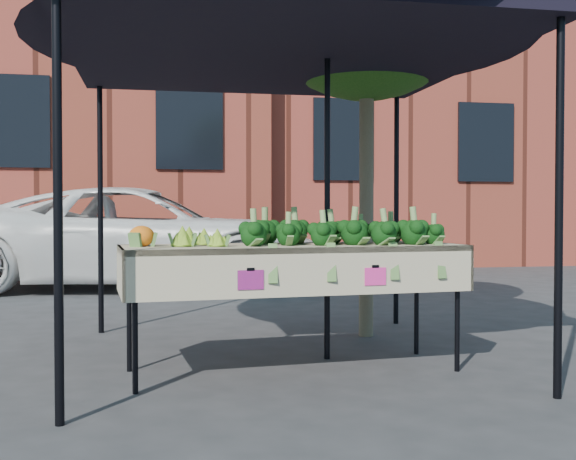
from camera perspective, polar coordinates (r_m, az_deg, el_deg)
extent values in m
plane|color=#2A2A2D|center=(5.03, 2.35, -11.53)|extent=(90.00, 90.00, 0.00)
cube|color=beige|center=(4.99, 0.43, -6.39)|extent=(2.46, 1.02, 0.90)
cube|color=#F22D8C|center=(4.50, -3.61, -4.04)|extent=(0.17, 0.01, 0.12)
cube|color=#E92C90|center=(4.68, 6.88, -3.83)|extent=(0.17, 0.01, 0.12)
ellipsoid|color=black|center=(5.05, 4.39, 0.16)|extent=(1.52, 0.55, 0.23)
ellipsoid|color=#96B02B|center=(4.89, -7.31, -0.20)|extent=(0.41, 0.55, 0.18)
ellipsoid|color=orange|center=(4.80, -11.84, -0.36)|extent=(0.18, 0.18, 0.16)
imported|color=white|center=(10.82, -11.81, 9.76)|extent=(1.88, 2.69, 5.39)
cube|color=maroon|center=(19.34, 14.46, 10.71)|extent=(12.00, 8.00, 8.50)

